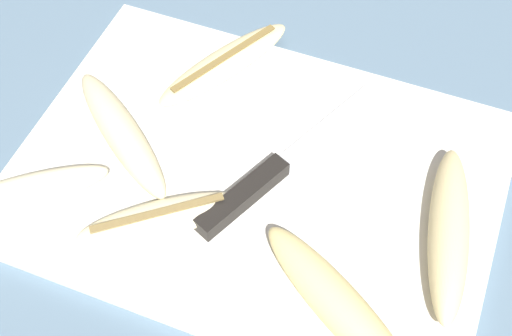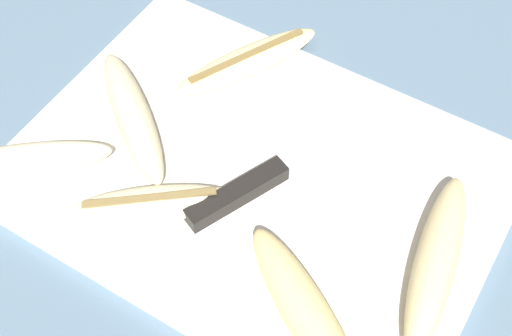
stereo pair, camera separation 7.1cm
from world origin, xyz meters
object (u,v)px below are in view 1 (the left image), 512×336
banana_bright_far (19,194)px  banana_soft_right (225,63)px  banana_pale_long (159,219)px  knife (260,181)px  banana_golden_short (339,306)px  banana_ripe_center (449,232)px  banana_cream_curved (122,133)px

banana_bright_far → banana_soft_right: (0.11, 0.24, -0.01)m
banana_bright_far → banana_pale_long: bearing=11.4°
knife → banana_soft_right: (-0.09, 0.13, 0.00)m
banana_golden_short → banana_soft_right: 0.31m
banana_bright_far → banana_soft_right: size_ratio=0.85×
banana_pale_long → banana_soft_right: size_ratio=0.83×
banana_soft_right → banana_ripe_center: (0.28, -0.13, 0.01)m
banana_bright_far → banana_golden_short: bearing=0.4°
knife → banana_pale_long: banana_pale_long is taller
knife → banana_cream_curved: bearing=-155.8°
banana_bright_far → banana_pale_long: size_ratio=1.03×
knife → banana_bright_far: (-0.21, -0.10, 0.01)m
banana_ripe_center → banana_pale_long: bearing=-162.2°
banana_cream_curved → banana_ripe_center: 0.34m
banana_golden_short → banana_soft_right: bearing=131.4°
banana_golden_short → banana_ripe_center: same height
banana_cream_curved → banana_bright_far: 0.12m
banana_cream_curved → banana_soft_right: bearing=67.0°
knife → banana_soft_right: bearing=148.9°
banana_cream_curved → banana_soft_right: banana_cream_curved is taller
banana_soft_right → banana_bright_far: bearing=-115.4°
banana_soft_right → banana_ripe_center: banana_ripe_center is taller
knife → banana_golden_short: 0.15m
knife → banana_bright_far: banana_bright_far is taller
knife → banana_cream_curved: 0.15m
banana_pale_long → banana_ripe_center: bearing=17.8°
banana_golden_short → banana_pale_long: (-0.19, 0.02, -0.01)m
banana_cream_curved → banana_ripe_center: bearing=1.1°
banana_cream_curved → banana_bright_far: size_ratio=1.10×
knife → banana_ripe_center: (0.19, 0.01, 0.01)m
banana_bright_far → banana_soft_right: bearing=64.6°
knife → banana_soft_right: size_ratio=1.36×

